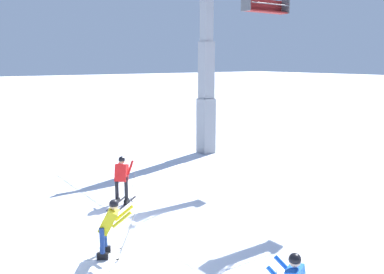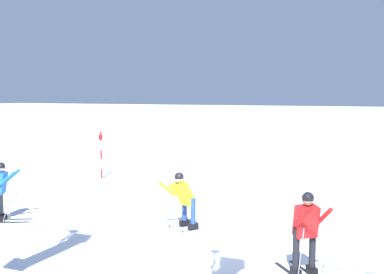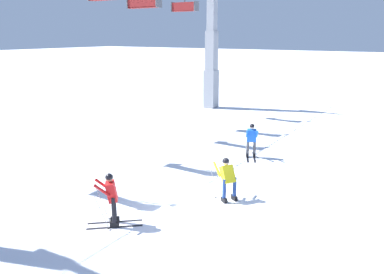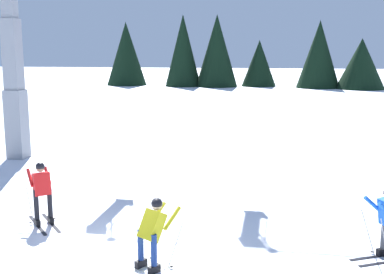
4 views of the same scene
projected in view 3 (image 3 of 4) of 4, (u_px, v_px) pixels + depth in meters
name	position (u px, v px, depth m)	size (l,w,h in m)	color
ground_plane	(195.00, 202.00, 13.69)	(260.00, 260.00, 0.00)	white
skier_carving_main	(227.00, 176.00, 13.66)	(1.36, 1.67, 1.65)	white
lift_tower_far	(212.00, 58.00, 30.28)	(0.90, 2.99, 9.44)	gray
chairlift_seat_fourth	(143.00, 2.00, 22.76)	(0.61, 2.21, 2.20)	black
chairlift_seat_farthest	(184.00, 6.00, 26.27)	(0.61, 1.91, 2.19)	black
skier_distant_uphill	(111.00, 195.00, 11.80)	(1.44, 1.56, 1.71)	black
skier_distant_downhill	(252.00, 138.00, 18.38)	(1.71, 1.15, 1.68)	black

